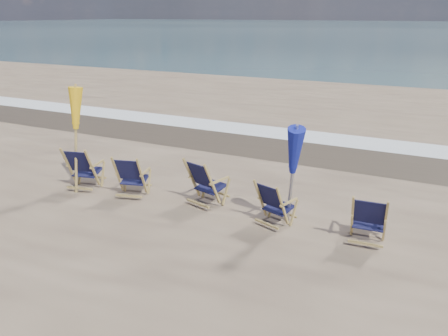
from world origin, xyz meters
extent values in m
plane|color=#3C5C64|center=(0.00, 128.00, 0.00)|extent=(400.00, 400.00, 0.00)
cube|color=silver|center=(0.00, 8.30, 0.00)|extent=(200.00, 1.40, 0.01)
cube|color=#42362A|center=(0.00, 6.80, 0.00)|extent=(200.00, 2.60, 0.00)
cylinder|color=#A18648|center=(-3.24, 1.82, 1.11)|extent=(0.06, 0.06, 2.22)
cone|color=yellow|center=(-3.24, 1.82, 1.74)|extent=(0.30, 0.30, 0.85)
cylinder|color=#A5A5AD|center=(1.34, 2.11, 0.98)|extent=(0.06, 0.06, 1.96)
cone|color=navy|center=(1.34, 2.11, 1.49)|extent=(0.30, 0.30, 0.85)
camera|label=1|loc=(3.29, -4.74, 3.63)|focal=35.00mm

